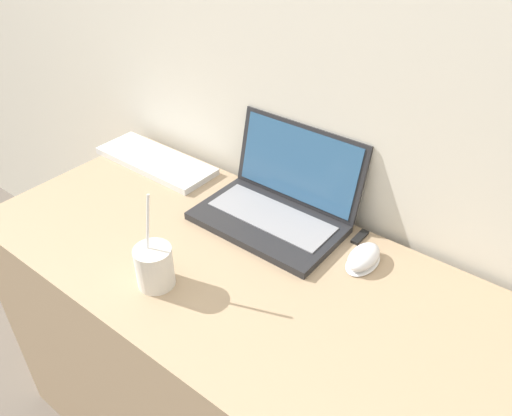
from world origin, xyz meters
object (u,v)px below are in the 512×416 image
Objects in this scene: laptop at (279,201)px; drink_cup at (154,266)px; computer_mouse at (364,257)px; usb_stick at (360,237)px; external_keyboard at (156,161)px.

drink_cup reaches higher than laptop.
computer_mouse is at bearing -5.64° from laptop.
laptop reaches higher than usb_stick.
drink_cup is at bearing -42.37° from external_keyboard.
external_keyboard is at bearing 178.63° from computer_mouse.
usb_stick is (0.28, 0.42, -0.05)m from drink_cup.
computer_mouse reaches higher than external_keyboard.
laptop is 3.26× the size of computer_mouse.
computer_mouse is 0.29× the size of external_keyboard.
external_keyboard reaches higher than usb_stick.
laptop reaches higher than external_keyboard.
drink_cup is 0.54m from external_keyboard.
computer_mouse reaches higher than usb_stick.
drink_cup reaches higher than computer_mouse.
laptop is 0.46m from external_keyboard.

